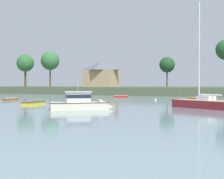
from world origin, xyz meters
The scene contains 11 objects.
cruiser_cream centered at (-6.37, 23.62, 0.43)m, with size 6.12×5.60×3.57m.
dinghy_red centered at (-16.35, 53.64, 0.13)m, with size 3.12×2.33×0.53m.
dinghy_yellow centered at (-15.86, 27.34, 0.14)m, with size 1.72×3.43×0.55m.
dinghy_wood centered at (-26.35, 34.53, 0.14)m, with size 1.37×2.88×0.54m.
dinghy_orange centered at (-1.47, 51.11, 0.12)m, with size 3.20×3.24×0.49m.
sailboat_maroon centered at (3.71, 30.49, 0.24)m, with size 7.11×5.05×11.64m.
mooring_buoy_white centered at (-6.43, 45.10, 0.07)m, with size 0.36×0.36×0.41m.
shore_tree_inland_a centered at (-51.74, 67.02, 8.38)m, with size 4.76×4.76×8.95m.
shore_tree_center_left centered at (-16.73, 85.16, 8.00)m, with size 4.33×4.33×8.32m.
shore_tree_inland_c centered at (-47.24, 72.30, 9.27)m, with size 5.32×5.32×10.08m.
cottage_near_water centered at (-34.97, 80.25, 5.69)m, with size 10.02×6.60×7.35m.
Camera 1 is at (10.31, -4.01, 2.42)m, focal length 52.82 mm.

